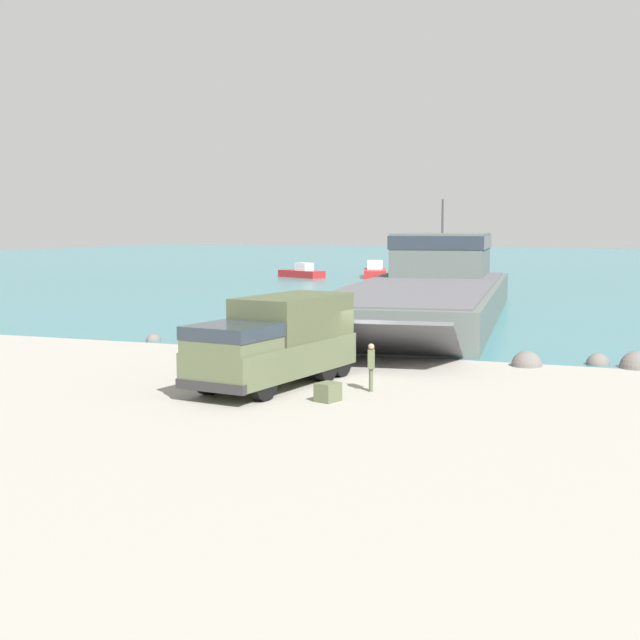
{
  "coord_description": "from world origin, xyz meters",
  "views": [
    {
      "loc": [
        10.9,
        -32.31,
        5.76
      ],
      "look_at": [
        -2.04,
        1.72,
        1.8
      ],
      "focal_mm": 50.0,
      "sensor_mm": 36.0,
      "label": 1
    }
  ],
  "objects_px": {
    "moored_boat_c": "(302,273)",
    "mooring_bollard": "(229,344)",
    "soldier_on_ramp": "(371,364)",
    "military_truck": "(275,341)",
    "landing_craft": "(428,286)",
    "moored_boat_b": "(375,272)",
    "cargo_crate": "(328,392)"
  },
  "relations": [
    {
      "from": "landing_craft",
      "to": "moored_boat_b",
      "type": "bearing_deg",
      "value": 105.37
    },
    {
      "from": "mooring_bollard",
      "to": "cargo_crate",
      "type": "distance_m",
      "value": 11.56
    },
    {
      "from": "moored_boat_c",
      "to": "cargo_crate",
      "type": "relative_size",
      "value": 7.82
    },
    {
      "from": "moored_boat_c",
      "to": "mooring_bollard",
      "type": "xyz_separation_m",
      "value": [
        17.97,
        -53.13,
        -0.08
      ]
    },
    {
      "from": "military_truck",
      "to": "mooring_bollard",
      "type": "relative_size",
      "value": 9.88
    },
    {
      "from": "landing_craft",
      "to": "moored_boat_c",
      "type": "height_order",
      "value": "landing_craft"
    },
    {
      "from": "moored_boat_b",
      "to": "military_truck",
      "type": "bearing_deg",
      "value": 86.4
    },
    {
      "from": "landing_craft",
      "to": "moored_boat_b",
      "type": "relative_size",
      "value": 4.71
    },
    {
      "from": "moored_boat_b",
      "to": "moored_boat_c",
      "type": "xyz_separation_m",
      "value": [
        -7.16,
        -3.21,
        -0.07
      ]
    },
    {
      "from": "moored_boat_c",
      "to": "military_truck",
      "type": "bearing_deg",
      "value": -133.63
    },
    {
      "from": "landing_craft",
      "to": "military_truck",
      "type": "height_order",
      "value": "landing_craft"
    },
    {
      "from": "soldier_on_ramp",
      "to": "cargo_crate",
      "type": "xyz_separation_m",
      "value": [
        -0.77,
        -2.18,
        -0.65
      ]
    },
    {
      "from": "military_truck",
      "to": "soldier_on_ramp",
      "type": "height_order",
      "value": "military_truck"
    },
    {
      "from": "moored_boat_b",
      "to": "moored_boat_c",
      "type": "bearing_deg",
      "value": 6.34
    },
    {
      "from": "military_truck",
      "to": "soldier_on_ramp",
      "type": "xyz_separation_m",
      "value": [
        3.5,
        0.2,
        -0.66
      ]
    },
    {
      "from": "mooring_bollard",
      "to": "landing_craft",
      "type": "bearing_deg",
      "value": 78.35
    },
    {
      "from": "landing_craft",
      "to": "cargo_crate",
      "type": "distance_m",
      "value": 28.64
    },
    {
      "from": "military_truck",
      "to": "moored_boat_c",
      "type": "distance_m",
      "value": 63.96
    },
    {
      "from": "mooring_bollard",
      "to": "moored_boat_c",
      "type": "bearing_deg",
      "value": 108.69
    },
    {
      "from": "landing_craft",
      "to": "cargo_crate",
      "type": "bearing_deg",
      "value": -89.35
    },
    {
      "from": "landing_craft",
      "to": "soldier_on_ramp",
      "type": "xyz_separation_m",
      "value": [
        4.5,
        -26.17,
        -0.83
      ]
    },
    {
      "from": "military_truck",
      "to": "mooring_bollard",
      "type": "distance_m",
      "value": 8.36
    },
    {
      "from": "military_truck",
      "to": "moored_boat_c",
      "type": "height_order",
      "value": "military_truck"
    },
    {
      "from": "moored_boat_b",
      "to": "moored_boat_c",
      "type": "relative_size",
      "value": 1.34
    },
    {
      "from": "military_truck",
      "to": "moored_boat_b",
      "type": "bearing_deg",
      "value": -157.1
    },
    {
      "from": "moored_boat_c",
      "to": "cargo_crate",
      "type": "distance_m",
      "value": 66.81
    },
    {
      "from": "moored_boat_b",
      "to": "mooring_bollard",
      "type": "bearing_deg",
      "value": 83.05
    },
    {
      "from": "soldier_on_ramp",
      "to": "mooring_bollard",
      "type": "distance_m",
      "value": 10.68
    },
    {
      "from": "landing_craft",
      "to": "mooring_bollard",
      "type": "bearing_deg",
      "value": -108.49
    },
    {
      "from": "mooring_bollard",
      "to": "soldier_on_ramp",
      "type": "bearing_deg",
      "value": -36.32
    },
    {
      "from": "soldier_on_ramp",
      "to": "landing_craft",
      "type": "bearing_deg",
      "value": -98.67
    },
    {
      "from": "moored_boat_c",
      "to": "moored_boat_b",
      "type": "bearing_deg",
      "value": -40.63
    }
  ]
}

